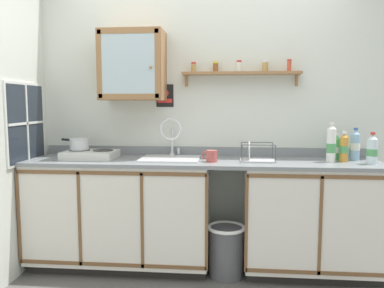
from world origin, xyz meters
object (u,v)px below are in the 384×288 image
Objects in this scene: bottle_water_blue_2 at (355,145)px; bottle_soda_green_4 at (336,148)px; hot_plate_stove at (90,154)px; bottle_juice_amber_0 at (344,148)px; dish_rack at (256,158)px; bottle_water_clear_1 at (372,150)px; bottle_opaque_white_3 at (331,144)px; sink at (170,160)px; mug at (211,156)px; saucepan at (79,144)px; trash_bin at (226,250)px; wall_cabinet at (133,66)px; warning_sign at (165,96)px.

bottle_soda_green_4 is at bearing 177.19° from bottle_water_blue_2.
hot_plate_stove is 1.76× the size of bottle_juice_amber_0.
dish_rack is (1.43, -0.03, -0.01)m from hot_plate_stove.
bottle_water_clear_1 is 0.31m from bottle_opaque_white_3.
sink reaches higher than mug.
bottle_water_blue_2 is 2.12× the size of mug.
trash_bin is at bearing -7.87° from saucepan.
bottle_juice_amber_0 is 1.28m from trash_bin.
bottle_water_clear_1 is (0.18, -0.10, -0.00)m from bottle_juice_amber_0.
saucepan is 1.02× the size of dish_rack.
wall_cabinet is at bearing 172.24° from dish_rack.
bottle_opaque_white_3 is at bearing -4.63° from wall_cabinet.
bottle_opaque_white_3 is at bearing -1.26° from saucepan.
bottle_opaque_white_3 is 0.14m from bottle_soda_green_4.
saucepan is 0.90× the size of bottle_opaque_white_3.
wall_cabinet is at bearing 10.63° from saucepan.
dish_rack is at bearing -169.30° from bottle_soda_green_4.
hot_plate_stove is 0.86m from wall_cabinet.
bottle_opaque_white_3 is (2.15, -0.05, 0.02)m from saucepan.
warning_sign reaches higher than hot_plate_stove.
bottle_opaque_white_3 is (-0.11, -0.02, 0.03)m from bottle_juice_amber_0.
bottle_water_blue_2 reaches higher than saucepan.
dish_rack is 1.33m from wall_cabinet.
bottle_opaque_white_3 is (-0.22, -0.11, 0.02)m from bottle_water_blue_2.
hot_plate_stove is 1.74× the size of bottle_water_clear_1.
wall_cabinet reaches higher than bottle_water_blue_2.
warning_sign is (0.26, 0.16, -0.26)m from wall_cabinet.
wall_cabinet is 2.94× the size of warning_sign.
wall_cabinet reaches higher than mug.
dish_rack is 0.67× the size of trash_bin.
trash_bin is (0.13, -0.05, -0.78)m from mug.
saucepan is 1.06× the size of bottle_water_blue_2.
bottle_water_blue_2 is 0.85× the size of bottle_opaque_white_3.
warning_sign is 1.46m from trash_bin.
bottle_juice_amber_0 is at bearing -70.54° from bottle_soda_green_4.
trash_bin is at bearing -36.71° from warning_sign.
bottle_water_clear_1 is (1.63, -0.13, 0.12)m from sink.
warning_sign reaches higher than bottle_opaque_white_3.
bottle_water_clear_1 reaches higher than bottle_soda_green_4.
bottle_water_blue_2 reaches higher than trash_bin.
warning_sign reaches higher than bottle_juice_amber_0.
bottle_water_blue_2 is 0.15m from bottle_soda_green_4.
bottle_opaque_white_3 is at bearing -2.09° from sink.
saucepan is at bearing 172.13° from trash_bin.
bottle_soda_green_4 is 1.07m from mug.
bottle_opaque_white_3 reaches higher than hot_plate_stove.
bottle_soda_green_4 is at bearing -6.72° from warning_sign.
bottle_water_blue_2 reaches higher than mug.
dish_rack is at bearing -179.06° from bottle_opaque_white_3.
sink reaches higher than bottle_water_clear_1.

